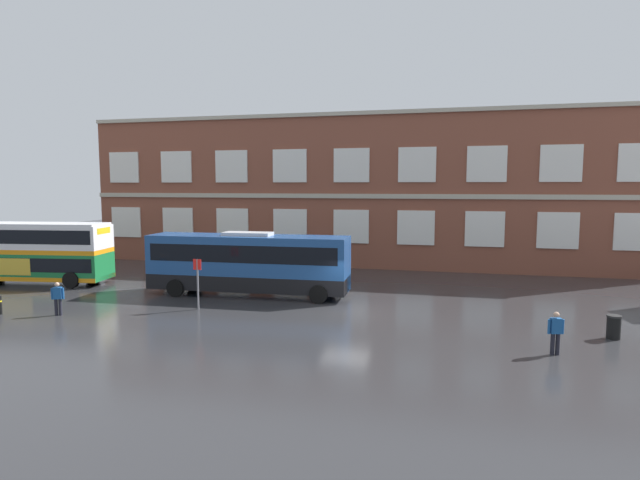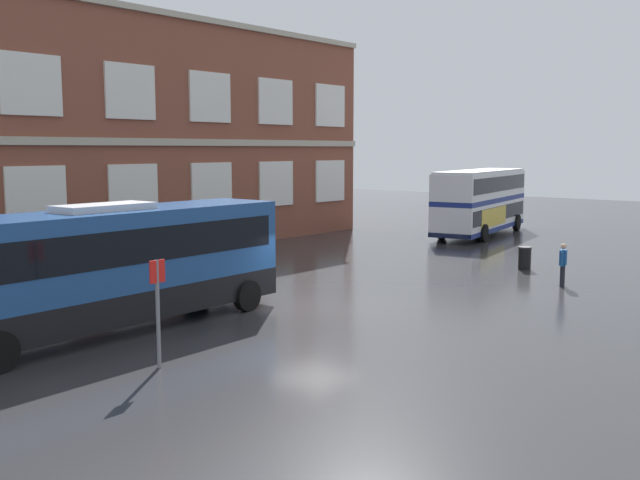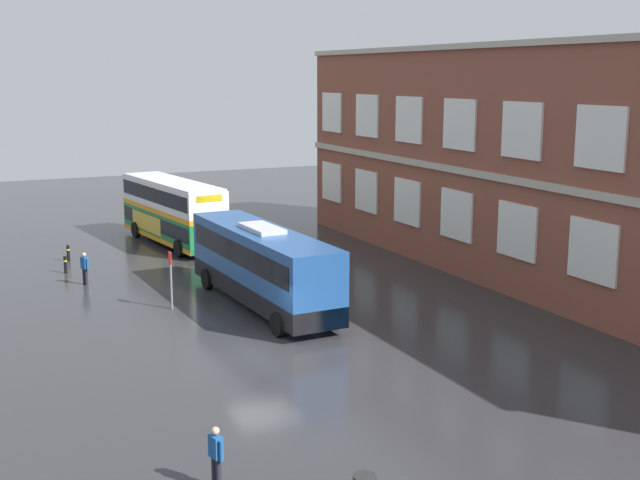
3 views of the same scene
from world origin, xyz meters
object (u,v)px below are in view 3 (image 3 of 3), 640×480
at_px(waiting_passenger, 85,267).
at_px(safety_bollard_west, 65,264).
at_px(double_decker_near, 173,211).
at_px(second_passenger, 216,454).
at_px(touring_coach, 262,266).
at_px(safety_bollard_east, 68,253).
at_px(bus_stand_flag, 171,275).

distance_m(waiting_passenger, safety_bollard_west, 3.11).
height_order(double_decker_near, safety_bollard_west, double_decker_near).
bearing_deg(safety_bollard_west, second_passenger, -0.04).
distance_m(double_decker_near, second_passenger, 32.43).
relative_size(double_decker_near, safety_bollard_west, 11.83).
relative_size(touring_coach, safety_bollard_east, 12.72).
xyz_separation_m(bus_stand_flag, safety_bollard_west, (-9.34, -3.38, -1.14)).
distance_m(touring_coach, second_passenger, 17.38).
distance_m(double_decker_near, waiting_passenger, 10.89).
xyz_separation_m(second_passenger, safety_bollard_east, (-29.21, 0.62, -0.44)).
height_order(waiting_passenger, safety_bollard_east, waiting_passenger).
bearing_deg(bus_stand_flag, second_passenger, -11.37).
bearing_deg(double_decker_near, touring_coach, -0.25).
height_order(double_decker_near, safety_bollard_east, double_decker_near).
xyz_separation_m(second_passenger, safety_bollard_west, (-26.25, 0.02, -0.44)).
xyz_separation_m(bus_stand_flag, safety_bollard_east, (-12.29, -2.79, -1.14)).
distance_m(bus_stand_flag, safety_bollard_east, 12.66).
distance_m(waiting_passenger, bus_stand_flag, 6.95).
height_order(touring_coach, second_passenger, touring_coach).
distance_m(safety_bollard_west, safety_bollard_east, 3.01).
bearing_deg(second_passenger, safety_bollard_west, 179.96).
bearing_deg(bus_stand_flag, double_decker_near, 164.33).
height_order(touring_coach, safety_bollard_east, touring_coach).
distance_m(second_passenger, safety_bollard_east, 29.22).
height_order(touring_coach, safety_bollard_west, touring_coach).
xyz_separation_m(touring_coach, waiting_passenger, (-7.54, -6.87, -0.98)).
bearing_deg(safety_bollard_east, double_decker_near, 108.64).
xyz_separation_m(double_decker_near, safety_bollard_west, (5.28, -7.48, -1.66)).
height_order(safety_bollard_west, safety_bollard_east, same).
bearing_deg(bus_stand_flag, waiting_passenger, -155.77).
bearing_deg(waiting_passenger, double_decker_near, 140.16).
relative_size(safety_bollard_west, safety_bollard_east, 1.00).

